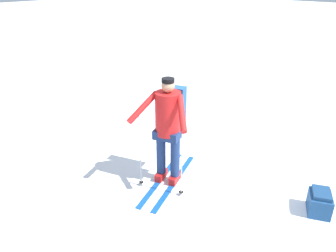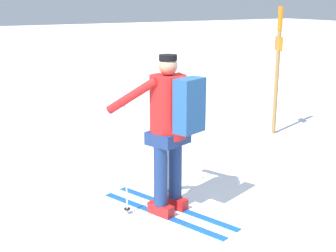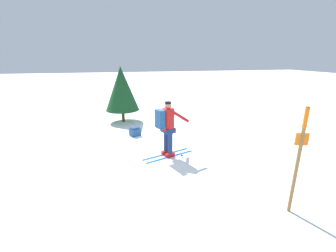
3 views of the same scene
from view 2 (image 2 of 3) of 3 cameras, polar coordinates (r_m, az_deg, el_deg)
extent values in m
plane|color=white|center=(4.60, -0.48, -14.71)|extent=(80.00, 80.00, 0.00)
cube|color=#144C9E|center=(5.23, -0.88, -10.74)|extent=(0.66, 1.64, 0.01)
cube|color=red|center=(5.20, -0.88, -10.10)|extent=(0.20, 0.32, 0.12)
cylinder|color=navy|center=(5.03, -0.90, -5.70)|extent=(0.15, 0.15, 0.73)
cube|color=#144C9E|center=(5.40, 0.85, -9.88)|extent=(0.66, 1.64, 0.01)
cube|color=red|center=(5.37, 0.85, -9.26)|extent=(0.20, 0.32, 0.12)
cylinder|color=navy|center=(5.21, 0.87, -4.97)|extent=(0.15, 0.15, 0.73)
cube|color=navy|center=(5.00, 0.00, -1.38)|extent=(0.48, 0.44, 0.14)
cylinder|color=red|center=(4.92, 0.00, 2.35)|extent=(0.39, 0.39, 0.67)
sphere|color=tan|center=(4.84, 0.00, 7.35)|extent=(0.20, 0.20, 0.20)
cylinder|color=black|center=(4.83, 0.00, 8.34)|extent=(0.19, 0.19, 0.06)
cube|color=navy|center=(4.73, 2.63, 2.51)|extent=(0.36, 0.28, 0.56)
cylinder|color=#B2B7BC|center=(5.03, -5.15, -4.04)|extent=(0.02, 0.02, 1.28)
cylinder|color=black|center=(5.25, -5.00, -10.04)|extent=(0.07, 0.07, 0.01)
cylinder|color=red|center=(4.82, -4.41, 3.70)|extent=(0.47, 0.45, 0.41)
cylinder|color=#B2B7BC|center=(5.50, -0.07, -2.27)|extent=(0.02, 0.02, 1.28)
cylinder|color=black|center=(5.70, -0.07, -7.84)|extent=(0.07, 0.07, 0.01)
cylinder|color=red|center=(5.26, 0.27, 4.72)|extent=(0.17, 0.57, 0.41)
cylinder|color=olive|center=(8.24, 13.15, 6.43)|extent=(0.07, 0.07, 2.18)
cylinder|color=orange|center=(8.16, 13.54, 12.64)|extent=(0.08, 0.08, 0.39)
cube|color=orange|center=(8.19, 13.36, 9.75)|extent=(0.09, 0.24, 0.24)
camera|label=1|loc=(7.59, -36.87, 18.48)|focal=35.00mm
camera|label=3|loc=(9.21, 45.18, 15.55)|focal=24.00mm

